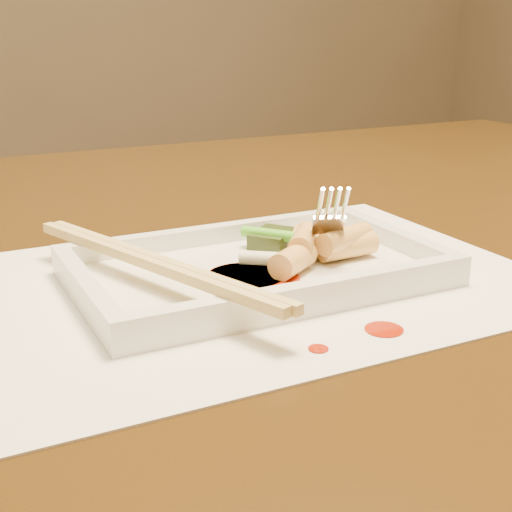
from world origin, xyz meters
name	(u,v)px	position (x,y,z in m)	size (l,w,h in m)	color
table	(266,316)	(0.00, 0.00, 0.65)	(1.40, 0.90, 0.75)	black
placemat	(256,280)	(-0.09, -0.15, 0.75)	(0.40, 0.30, 0.00)	white
sauce_splatter_a	(384,329)	(-0.06, -0.26, 0.75)	(0.02, 0.02, 0.00)	#A21B04
sauce_splatter_b	(318,349)	(-0.11, -0.27, 0.75)	(0.01, 0.01, 0.00)	#A21B04
plate_base	(256,274)	(-0.09, -0.15, 0.76)	(0.26, 0.16, 0.01)	white
plate_rim_far	(215,234)	(-0.09, -0.07, 0.77)	(0.26, 0.01, 0.01)	white
plate_rim_near	(308,293)	(-0.09, -0.22, 0.77)	(0.26, 0.01, 0.01)	white
plate_rim_left	(86,287)	(-0.21, -0.15, 0.77)	(0.01, 0.14, 0.01)	white
plate_rim_right	(395,238)	(0.04, -0.15, 0.77)	(0.01, 0.14, 0.01)	white
veg_piece	(273,238)	(-0.05, -0.11, 0.77)	(0.04, 0.03, 0.01)	black
scallion_white	(267,259)	(-0.08, -0.16, 0.77)	(0.01, 0.01, 0.04)	#EAEACC
scallion_green	(293,237)	(-0.04, -0.13, 0.77)	(0.01, 0.01, 0.09)	green
chopstick_a	(147,263)	(-0.17, -0.15, 0.78)	(0.01, 0.25, 0.01)	#DBBD6D
chopstick_b	(158,261)	(-0.16, -0.15, 0.78)	(0.01, 0.25, 0.01)	#DBBD6D
fork	(328,156)	(-0.02, -0.13, 0.83)	(0.09, 0.10, 0.14)	silver
sauce_blob_0	(267,279)	(-0.09, -0.17, 0.76)	(0.05, 0.05, 0.00)	#A21B04
sauce_blob_1	(245,276)	(-0.10, -0.16, 0.76)	(0.05, 0.05, 0.00)	#A21B04
sauce_blob_2	(245,276)	(-0.10, -0.16, 0.76)	(0.06, 0.06, 0.00)	#A21B04
rice_cake_0	(293,260)	(-0.07, -0.17, 0.77)	(0.02, 0.02, 0.04)	#F7CF73
rice_cake_1	(319,242)	(-0.03, -0.14, 0.77)	(0.02, 0.02, 0.05)	#F7CF73
rice_cake_2	(304,241)	(-0.05, -0.15, 0.78)	(0.02, 0.02, 0.04)	#F7CF73
rice_cake_3	(347,246)	(-0.01, -0.16, 0.77)	(0.02, 0.02, 0.05)	#F7CF73
rice_cake_4	(326,241)	(-0.02, -0.14, 0.77)	(0.02, 0.02, 0.05)	#F7CF73
rice_cake_5	(345,239)	(-0.02, -0.16, 0.78)	(0.02, 0.02, 0.05)	#F7CF73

